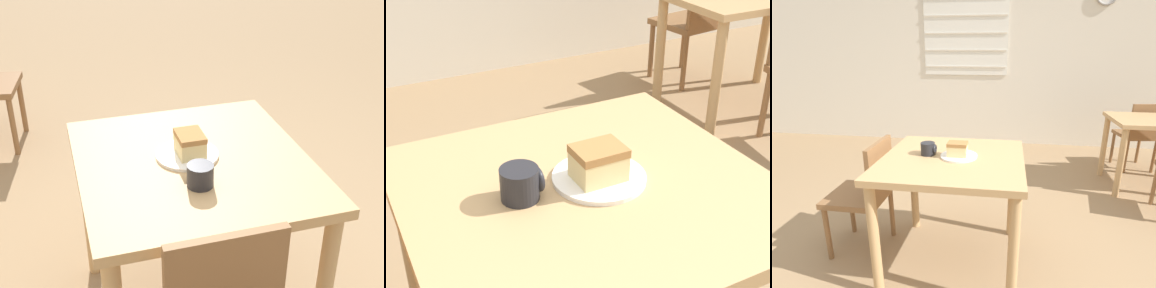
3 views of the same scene
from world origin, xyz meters
TOP-DOWN VIEW (x-y plane):
  - dining_table_near at (-0.08, 0.19)m, footprint 0.88×0.84m
  - plate at (-0.04, 0.20)m, footprint 0.23×0.23m
  - cake_slice at (-0.05, 0.19)m, footprint 0.12×0.10m
  - coffee_mug at (-0.24, 0.21)m, footprint 0.10×0.09m

SIDE VIEW (x-z plane):
  - dining_table_near at x=-0.08m, z-range 0.26..1.03m
  - plate at x=-0.04m, z-range 0.77..0.78m
  - coffee_mug at x=-0.24m, z-range 0.77..0.85m
  - cake_slice at x=-0.05m, z-range 0.78..0.86m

